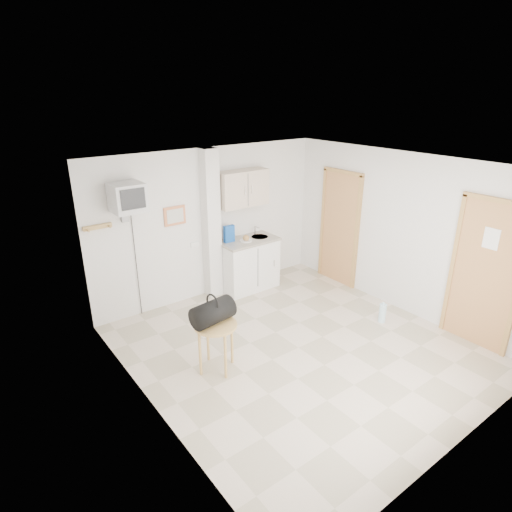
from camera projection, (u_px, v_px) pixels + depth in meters
ground at (298, 348)px, 5.94m from camera, size 4.50×4.50×0.00m
room_envelope at (312, 238)px, 5.57m from camera, size 4.24×4.54×2.55m
kitchenette at (247, 245)px, 7.45m from camera, size 1.03×0.58×2.10m
crt_television at (127, 198)px, 5.92m from camera, size 0.44×0.45×2.15m
round_table at (216, 331)px, 5.30m from camera, size 0.54×0.54×0.65m
duffel_bag at (213, 312)px, 5.23m from camera, size 0.57×0.36×0.39m
water_bottle at (382, 313)px, 6.55m from camera, size 0.11×0.11×0.33m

